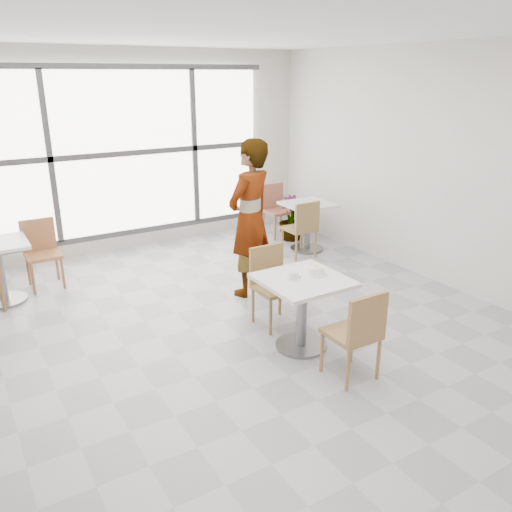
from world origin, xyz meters
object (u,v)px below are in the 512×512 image
main_table (302,300)px  bg_table_right (308,220)px  bg_chair_right_far (276,206)px  plant_right (292,218)px  oatmeal_bowl (316,270)px  person (250,219)px  coffee_cup (293,276)px  bg_chair_right_near (303,225)px  bg_chair_left_far (41,249)px  chair_near (358,330)px  chair_far (272,280)px

main_table → bg_table_right: size_ratio=1.07×
bg_chair_right_far → plant_right: size_ratio=1.18×
main_table → oatmeal_bowl: oatmeal_bowl is taller
oatmeal_bowl → person: 1.45m
person → bg_table_right: 1.94m
coffee_cup → bg_chair_right_near: (1.69, 2.14, -0.28)m
person → bg_chair_right_near: 1.58m
main_table → bg_table_right: bearing=52.4°
bg_chair_right_near → bg_chair_left_far: bearing=-14.2°
chair_near → oatmeal_bowl: chair_near is taller
main_table → coffee_cup: 0.28m
main_table → chair_far: size_ratio=0.92×
oatmeal_bowl → plant_right: size_ratio=0.29×
person → plant_right: (1.70, 1.52, -0.60)m
person → chair_far: bearing=52.5°
bg_chair_right_near → plant_right: 0.90m
bg_chair_right_far → main_table: bearing=-119.4°
oatmeal_bowl → person: (0.09, 1.44, 0.17)m
chair_far → bg_table_right: 2.57m
coffee_cup → bg_table_right: size_ratio=0.21×
bg_table_right → plant_right: bg_table_right is taller
bg_chair_right_near → bg_chair_right_far: 1.21m
chair_near → bg_chair_right_near: bearing=-117.7°
bg_table_right → oatmeal_bowl: bearing=-125.3°
plant_right → bg_chair_right_far: bearing=101.5°
chair_far → bg_chair_right_near: same height
person → bg_table_right: (1.61, 0.97, -0.48)m
chair_far → plant_right: chair_far is taller
main_table → chair_far: (0.05, 0.63, -0.02)m
chair_far → plant_right: 3.04m
bg_chair_right_near → bg_table_right: bearing=-137.7°
person → plant_right: bearing=-160.8°
person → oatmeal_bowl: bearing=63.5°
chair_near → coffee_cup: bearing=-78.7°
bg_chair_right_near → chair_far: bearing=44.9°
chair_far → bg_table_right: bearing=44.6°
chair_near → bg_table_right: size_ratio=1.16×
bg_chair_left_far → plant_right: bearing=-1.3°
chair_far → plant_right: (1.92, 2.35, -0.13)m
person → bg_chair_right_far: size_ratio=2.22×
chair_far → coffee_cup: size_ratio=5.47×
person → bg_chair_left_far: 2.75m
chair_far → oatmeal_bowl: size_ratio=4.14×
chair_far → plant_right: size_ratio=1.18×
chair_near → chair_far: same height
bg_chair_left_far → bg_chair_right_far: (3.80, 0.29, 0.00)m
main_table → plant_right: 3.58m
person → bg_chair_right_far: person is taller
oatmeal_bowl → plant_right: oatmeal_bowl is taller
bg_chair_right_near → bg_chair_right_far: bearing=-104.0°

